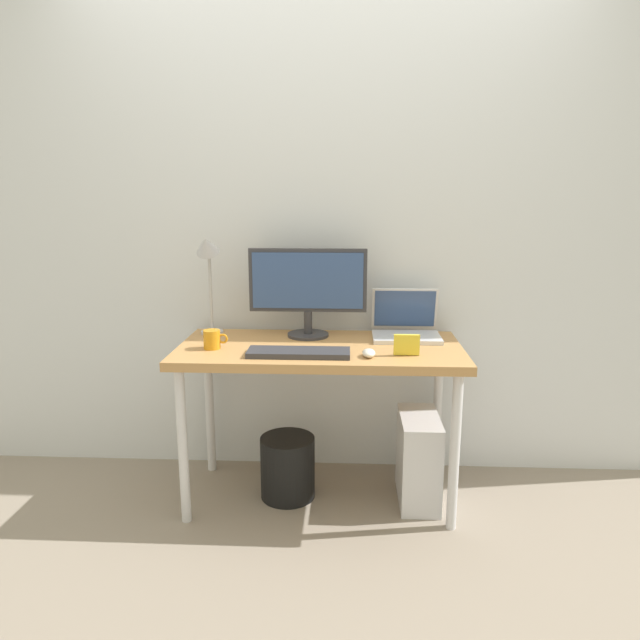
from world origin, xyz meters
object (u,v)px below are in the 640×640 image
object	(u,v)px
mouse	(369,353)
computer_tower	(418,458)
desk_lamp	(208,261)
laptop	(406,325)
wastebasket	(288,467)
desk	(320,362)
photo_frame	(407,345)
monitor	(308,286)
coffee_mug	(212,339)
keyboard	(299,353)

from	to	relation	value
mouse	computer_tower	distance (m)	0.63
desk_lamp	mouse	world-z (taller)	desk_lamp
laptop	wastebasket	size ratio (longest dim) A/B	1.07
desk	mouse	distance (m)	0.29
desk_lamp	photo_frame	size ratio (longest dim) A/B	4.59
desk	monitor	xyz separation A→B (m)	(-0.07, 0.17, 0.32)
mouse	laptop	bearing A→B (deg)	62.61
computer_tower	wastebasket	distance (m)	0.62
mouse	coffee_mug	size ratio (longest dim) A/B	0.82
coffee_mug	computer_tower	xyz separation A→B (m)	(0.94, 0.07, -0.59)
desk_lamp	wastebasket	bearing A→B (deg)	-25.07
desk	coffee_mug	world-z (taller)	coffee_mug
coffee_mug	mouse	bearing A→B (deg)	-8.12
laptop	photo_frame	bearing A→B (deg)	-94.70
keyboard	computer_tower	xyz separation A→B (m)	(0.55, 0.16, -0.55)
laptop	coffee_mug	bearing A→B (deg)	-163.27
desk	desk_lamp	distance (m)	0.72
wastebasket	monitor	bearing A→B (deg)	64.22
laptop	monitor	bearing A→B (deg)	-177.93
monitor	wastebasket	world-z (taller)	monitor
mouse	photo_frame	xyz separation A→B (m)	(0.16, 0.03, 0.03)
photo_frame	laptop	bearing A→B (deg)	85.30
mouse	computer_tower	world-z (taller)	mouse
keyboard	coffee_mug	size ratio (longest dim) A/B	3.98
monitor	computer_tower	bearing A→B (deg)	-18.89
desk	photo_frame	bearing A→B (deg)	-21.08
desk	photo_frame	distance (m)	0.42
desk	mouse	size ratio (longest dim) A/B	14.35
desk	photo_frame	xyz separation A→B (m)	(0.38, -0.15, 0.12)
mouse	coffee_mug	distance (m)	0.70
coffee_mug	computer_tower	size ratio (longest dim) A/B	0.26
desk_lamp	coffee_mug	size ratio (longest dim) A/B	4.57
coffee_mug	photo_frame	size ratio (longest dim) A/B	1.00
desk_lamp	keyboard	bearing A→B (deg)	-36.35
monitor	coffee_mug	xyz separation A→B (m)	(-0.41, -0.25, -0.20)
keyboard	desk_lamp	bearing A→B (deg)	143.65
photo_frame	computer_tower	distance (m)	0.61
desk_lamp	photo_frame	bearing A→B (deg)	-19.12
computer_tower	wastebasket	size ratio (longest dim) A/B	1.40
laptop	desk_lamp	world-z (taller)	desk_lamp
wastebasket	keyboard	bearing A→B (deg)	-65.59
desk_lamp	computer_tower	xyz separation A→B (m)	(1.01, -0.18, -0.90)
photo_frame	monitor	bearing A→B (deg)	144.34
keyboard	photo_frame	xyz separation A→B (m)	(0.46, 0.02, 0.04)
desk_lamp	computer_tower	bearing A→B (deg)	-10.27
laptop	keyboard	bearing A→B (deg)	-143.92
mouse	desk_lamp	bearing A→B (deg)	155.42
mouse	computer_tower	xyz separation A→B (m)	(0.25, 0.17, -0.56)
laptop	mouse	world-z (taller)	laptop
laptop	wastebasket	world-z (taller)	laptop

